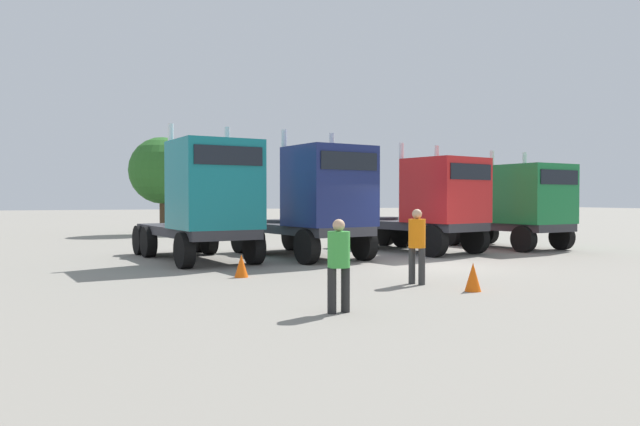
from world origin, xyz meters
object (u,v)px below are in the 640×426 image
semi_truck_navy (318,202)px  semi_truck_red (430,204)px  semi_truck_green (519,206)px  semi_truck_teal (207,201)px  visitor_with_camera (339,259)px  traffic_cone_mid (473,277)px  traffic_cone_near (241,266)px  visitor_in_hivis (417,241)px

semi_truck_navy → semi_truck_red: semi_truck_navy is taller
semi_truck_navy → semi_truck_green: 9.13m
semi_truck_navy → semi_truck_teal: bearing=-105.7°
visitor_with_camera → traffic_cone_mid: bearing=-79.3°
semi_truck_red → traffic_cone_near: (-8.36, -4.00, -1.53)m
semi_truck_red → semi_truck_green: 4.34m
semi_truck_teal → semi_truck_navy: size_ratio=1.04×
visitor_in_hivis → traffic_cone_mid: 1.68m
semi_truck_red → semi_truck_navy: bearing=-96.8°
semi_truck_teal → traffic_cone_near: (0.05, -3.81, -1.66)m
semi_truck_red → visitor_with_camera: 12.44m
semi_truck_red → semi_truck_teal: bearing=-102.3°
semi_truck_red → semi_truck_green: size_ratio=1.00×
visitor_with_camera → traffic_cone_near: 5.47m
semi_truck_green → traffic_cone_near: (-12.70, -4.18, -1.44)m
visitor_in_hivis → traffic_cone_mid: bearing=87.8°
semi_truck_red → visitor_with_camera: size_ratio=3.91×
semi_truck_navy → traffic_cone_near: bearing=-56.1°
semi_truck_navy → visitor_in_hivis: 6.37m
semi_truck_teal → semi_truck_red: size_ratio=1.01×
traffic_cone_mid → semi_truck_red: bearing=62.4°
semi_truck_navy → visitor_in_hivis: (-0.11, -6.31, -0.88)m
traffic_cone_near → visitor_with_camera: bearing=-87.2°
semi_truck_navy → traffic_cone_mid: 7.91m
visitor_in_hivis → visitor_with_camera: bearing=15.3°
semi_truck_red → semi_truck_green: semi_truck_red is taller
semi_truck_navy → semi_truck_green: (9.10, 0.74, -0.18)m
semi_truck_red → visitor_with_camera: bearing=-54.2°
semi_truck_navy → semi_truck_red: size_ratio=0.97×
semi_truck_teal → traffic_cone_near: semi_truck_teal is taller
visitor_in_hivis → traffic_cone_near: size_ratio=3.01×
visitor_in_hivis → traffic_cone_mid: size_ratio=2.83×
semi_truck_green → visitor_in_hivis: 11.62m
visitor_with_camera → semi_truck_navy: bearing=-26.6°
semi_truck_teal → semi_truck_navy: bearing=76.6°
semi_truck_red → traffic_cone_near: bearing=-78.0°
semi_truck_navy → visitor_with_camera: 9.51m
semi_truck_green → traffic_cone_near: size_ratio=10.97×
traffic_cone_mid → semi_truck_green: bearing=44.3°
semi_truck_red → traffic_cone_near: semi_truck_red is taller
semi_truck_red → visitor_with_camera: semi_truck_red is taller
semi_truck_green → traffic_cone_near: semi_truck_green is taller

